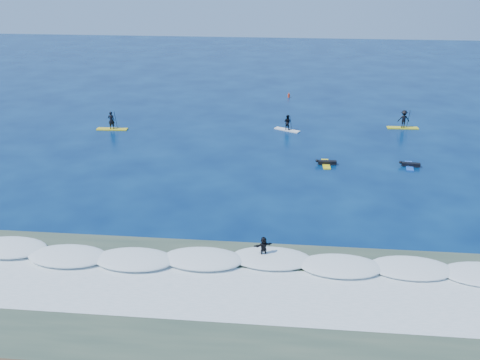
# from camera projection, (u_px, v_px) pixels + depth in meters

# --- Properties ---
(ground) EXTENTS (160.00, 160.00, 0.00)m
(ground) POSITION_uv_depth(u_px,v_px,m) (264.00, 193.00, 40.35)
(ground) COLOR #031741
(ground) RESTS_ON ground
(shallow_water) EXTENTS (90.00, 13.00, 0.01)m
(shallow_water) POSITION_uv_depth(u_px,v_px,m) (248.00, 306.00, 27.53)
(shallow_water) COLOR #314335
(shallow_water) RESTS_ON ground
(breaking_wave) EXTENTS (40.00, 6.00, 0.30)m
(breaking_wave) POSITION_uv_depth(u_px,v_px,m) (254.00, 264.00, 31.20)
(breaking_wave) COLOR white
(breaking_wave) RESTS_ON ground
(whitewater) EXTENTS (34.00, 5.00, 0.02)m
(whitewater) POSITION_uv_depth(u_px,v_px,m) (250.00, 294.00, 28.45)
(whitewater) COLOR silver
(whitewater) RESTS_ON ground
(sup_paddler_left) EXTENTS (3.18, 0.92, 2.21)m
(sup_paddler_left) POSITION_uv_depth(u_px,v_px,m) (112.00, 123.00, 54.60)
(sup_paddler_left) COLOR yellow
(sup_paddler_left) RESTS_ON ground
(sup_paddler_center) EXTENTS (2.70, 1.85, 1.89)m
(sup_paddler_center) POSITION_uv_depth(u_px,v_px,m) (287.00, 124.00, 54.33)
(sup_paddler_center) COLOR white
(sup_paddler_center) RESTS_ON ground
(sup_paddler_right) EXTENTS (3.18, 0.91, 2.21)m
(sup_paddler_right) POSITION_uv_depth(u_px,v_px,m) (404.00, 120.00, 54.93)
(sup_paddler_right) COLOR yellow
(sup_paddler_right) RESTS_ON ground
(prone_paddler_near) EXTENTS (1.81, 2.30, 0.48)m
(prone_paddler_near) POSITION_uv_depth(u_px,v_px,m) (326.00, 163.00, 45.74)
(prone_paddler_near) COLOR yellow
(prone_paddler_near) RESTS_ON ground
(prone_paddler_far) EXTENTS (1.77, 2.27, 0.46)m
(prone_paddler_far) POSITION_uv_depth(u_px,v_px,m) (410.00, 165.00, 45.32)
(prone_paddler_far) COLOR blue
(prone_paddler_far) RESTS_ON ground
(wave_surfer) EXTENTS (1.89, 1.23, 1.34)m
(wave_surfer) POSITION_uv_depth(u_px,v_px,m) (263.00, 248.00, 31.40)
(wave_surfer) COLOR white
(wave_surfer) RESTS_ON breaking_wave
(marker_buoy) EXTENTS (0.28, 0.28, 0.66)m
(marker_buoy) POSITION_uv_depth(u_px,v_px,m) (289.00, 95.00, 66.82)
(marker_buoy) COLOR red
(marker_buoy) RESTS_ON ground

